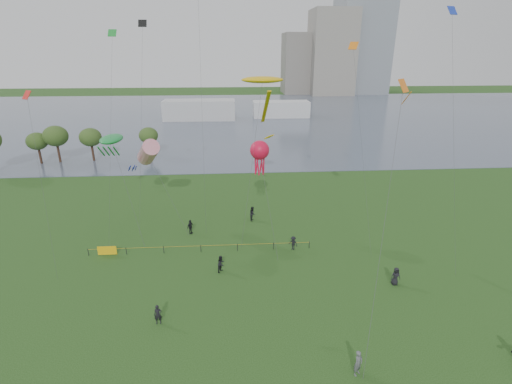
{
  "coord_description": "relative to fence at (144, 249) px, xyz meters",
  "views": [
    {
      "loc": [
        -2.21,
        -22.92,
        20.78
      ],
      "look_at": [
        0.0,
        10.0,
        8.0
      ],
      "focal_mm": 26.0,
      "sensor_mm": 36.0,
      "label": 1
    }
  ],
  "objects": [
    {
      "name": "spectator_d",
      "position": [
        24.8,
        -7.26,
        0.34
      ],
      "size": [
        0.88,
        0.59,
        1.78
      ],
      "primitive_type": "imported",
      "rotation": [
        0.0,
        0.0,
        0.02
      ],
      "color": "black",
      "rests_on": "ground_plane"
    },
    {
      "name": "kite_delta",
      "position": [
        25.11,
        -2.85,
        15.88
      ],
      "size": [
        8.07,
        16.58,
        18.23
      ],
      "rotation": [
        0.0,
        0.0,
        0.13
      ],
      "color": "#3F3F42"
    },
    {
      "name": "pavilion_right",
      "position": [
        25.97,
        85.12,
        1.95
      ],
      "size": [
        18.0,
        7.0,
        5.0
      ],
      "primitive_type": "cube",
      "color": "silver",
      "rests_on": "ground_plane"
    },
    {
      "name": "kite_stingray",
      "position": [
        13.26,
        5.87,
        16.98
      ],
      "size": [
        5.03,
        9.92,
        18.0
      ],
      "rotation": [
        0.0,
        0.0,
        0.2
      ],
      "color": "#3F3F42"
    },
    {
      "name": "spectator_c",
      "position": [
        4.58,
        4.45,
        0.33
      ],
      "size": [
        0.94,
        1.1,
        1.77
      ],
      "primitive_type": "imported",
      "rotation": [
        0.0,
        0.0,
        0.97
      ],
      "color": "black",
      "rests_on": "ground_plane"
    },
    {
      "name": "spectator_f",
      "position": [
        3.52,
        -11.18,
        0.3
      ],
      "size": [
        0.67,
        0.49,
        1.71
      ],
      "primitive_type": "imported",
      "rotation": [
        0.0,
        0.0,
        0.13
      ],
      "color": "black",
      "rests_on": "ground_plane"
    },
    {
      "name": "ground_plane",
      "position": [
        11.97,
        -12.88,
        -0.55
      ],
      "size": [
        400.0,
        400.0,
        0.0
      ],
      "primitive_type": "plane",
      "color": "#1A3B12"
    },
    {
      "name": "kite_octopus",
      "position": [
        12.99,
        5.98,
        9.15
      ],
      "size": [
        2.48,
        9.42,
        10.91
      ],
      "rotation": [
        0.0,
        0.0,
        -0.43
      ],
      "color": "#3F3F42"
    },
    {
      "name": "lake",
      "position": [
        11.97,
        87.12,
        -0.53
      ],
      "size": [
        400.0,
        120.0,
        0.08
      ],
      "primitive_type": "cube",
      "color": "#4F5A6C",
      "rests_on": "ground_plane"
    },
    {
      "name": "spectator_b",
      "position": [
        16.26,
        -0.16,
        0.25
      ],
      "size": [
        1.18,
        1.1,
        1.6
      ],
      "primitive_type": "imported",
      "rotation": [
        0.0,
        0.0,
        -0.65
      ],
      "color": "black",
      "rests_on": "ground_plane"
    },
    {
      "name": "trees",
      "position": [
        -24.14,
        34.82,
        4.59
      ],
      "size": [
        30.54,
        14.01,
        8.18
      ],
      "color": "#362218",
      "rests_on": "ground_plane"
    },
    {
      "name": "spectator_g",
      "position": [
        12.24,
        7.65,
        0.39
      ],
      "size": [
        0.86,
        1.03,
        1.88
      ],
      "primitive_type": "imported",
      "rotation": [
        0.0,
        0.0,
        1.39
      ],
      "color": "black",
      "rests_on": "ground_plane"
    },
    {
      "name": "kite_flyer",
      "position": [
        17.94,
        -17.18,
        0.41
      ],
      "size": [
        0.84,
        0.8,
        1.94
      ],
      "primitive_type": "imported",
      "rotation": [
        0.0,
        0.0,
        0.67
      ],
      "color": "#585B5F",
      "rests_on": "ground_plane"
    },
    {
      "name": "building_low",
      "position": [
        43.97,
        155.12,
        13.45
      ],
      "size": [
        16.0,
        18.0,
        28.0
      ],
      "primitive_type": "cube",
      "color": "slate",
      "rests_on": "ground_plane"
    },
    {
      "name": "fence",
      "position": [
        0.0,
        0.0,
        0.0
      ],
      "size": [
        24.07,
        0.07,
        1.05
      ],
      "color": "black",
      "rests_on": "ground_plane"
    },
    {
      "name": "spectator_a",
      "position": [
        8.43,
        -4.0,
        0.33
      ],
      "size": [
        1.01,
        1.08,
        1.76
      ],
      "primitive_type": "imported",
      "rotation": [
        0.0,
        0.0,
        1.03
      ],
      "color": "black",
      "rests_on": "ground_plane"
    },
    {
      "name": "pavilion_left",
      "position": [
        -0.03,
        82.12,
        2.45
      ],
      "size": [
        22.0,
        8.0,
        6.0
      ],
      "primitive_type": "cube",
      "color": "silver",
      "rests_on": "ground_plane"
    },
    {
      "name": "small_kites",
      "position": [
        7.99,
        5.19,
        22.38
      ],
      "size": [
        39.62,
        10.33,
        13.67
      ],
      "color": "#198C2D"
    },
    {
      "name": "kite_windsock",
      "position": [
        -0.4,
        8.67,
        8.46
      ],
      "size": [
        7.27,
        7.45,
        11.03
      ],
      "rotation": [
        0.0,
        0.0,
        0.18
      ],
      "color": "#3F3F42"
    },
    {
      "name": "building_mid",
      "position": [
        57.97,
        149.12,
        18.45
      ],
      "size": [
        20.0,
        20.0,
        38.0
      ],
      "primitive_type": "cube",
      "color": "gray",
      "rests_on": "ground_plane"
    },
    {
      "name": "kite_creature",
      "position": [
        -3.88,
        6.63,
        10.61
      ],
      "size": [
        4.83,
        7.29,
        11.62
      ],
      "rotation": [
        0.0,
        0.0,
        -0.16
      ],
      "color": "#3F3F42"
    }
  ]
}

